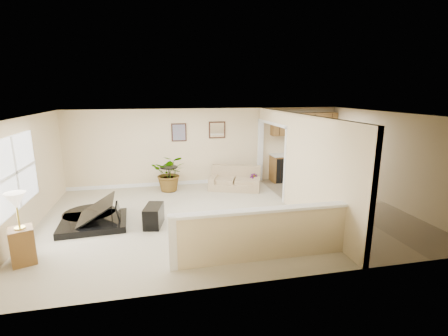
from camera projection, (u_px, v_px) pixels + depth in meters
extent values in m
plane|color=#B6AA8D|center=(228.00, 215.00, 8.17)|extent=(9.00, 9.00, 0.00)
cube|color=beige|center=(208.00, 147.00, 10.74)|extent=(9.00, 0.04, 2.50)
cube|color=beige|center=(271.00, 209.00, 5.03)|extent=(9.00, 0.04, 2.50)
cube|color=beige|center=(24.00, 176.00, 6.97)|extent=(0.04, 6.00, 2.50)
cube|color=beige|center=(390.00, 159.00, 8.80)|extent=(0.04, 6.00, 2.50)
cube|color=white|center=(228.00, 115.00, 7.60)|extent=(9.00, 6.00, 0.04)
cube|color=gray|center=(341.00, 206.00, 8.81)|extent=(2.70, 6.00, 0.01)
cube|color=beige|center=(320.00, 175.00, 7.11)|extent=(0.12, 3.60, 2.50)
cube|color=beige|center=(274.00, 117.00, 9.70)|extent=(0.12, 2.35, 0.40)
cube|color=beige|center=(264.00, 235.00, 5.91)|extent=(3.30, 0.12, 0.95)
cube|color=white|center=(265.00, 210.00, 5.79)|extent=(3.40, 0.22, 0.05)
cube|color=white|center=(173.00, 243.00, 5.57)|extent=(0.14, 0.14, 1.00)
cube|color=white|center=(14.00, 173.00, 6.45)|extent=(0.05, 2.15, 1.45)
cube|color=#381E14|center=(179.00, 132.00, 10.41)|extent=(0.48, 0.03, 0.58)
cube|color=#905B73|center=(179.00, 132.00, 10.39)|extent=(0.40, 0.01, 0.50)
cube|color=#381E14|center=(217.00, 130.00, 10.65)|extent=(0.55, 0.03, 0.55)
cube|color=white|center=(217.00, 130.00, 10.63)|extent=(0.46, 0.01, 0.46)
cube|color=brown|center=(303.00, 167.00, 11.31)|extent=(2.30, 0.60, 0.90)
cube|color=beige|center=(304.00, 154.00, 11.20)|extent=(2.36, 0.65, 0.04)
cube|color=black|center=(282.00, 169.00, 11.15)|extent=(0.60, 0.60, 0.84)
cube|color=brown|center=(304.00, 124.00, 11.08)|extent=(2.30, 0.35, 0.75)
cube|color=black|center=(91.00, 194.00, 7.32)|extent=(1.52, 1.34, 0.30)
cylinder|color=black|center=(89.00, 188.00, 7.81)|extent=(1.24, 1.24, 0.30)
cube|color=silver|center=(131.00, 193.00, 7.51)|extent=(0.28, 1.01, 0.02)
cube|color=black|center=(86.00, 182.00, 7.34)|extent=(1.21, 1.22, 0.68)
cube|color=black|center=(154.00, 216.00, 7.47)|extent=(0.50, 0.77, 0.48)
cube|color=tan|center=(235.00, 182.00, 10.32)|extent=(1.80, 1.39, 0.44)
cube|color=tan|center=(233.00, 166.00, 10.54)|extent=(1.56, 0.75, 0.46)
cube|color=tan|center=(213.00, 174.00, 10.11)|extent=(0.49, 0.91, 0.17)
cube|color=tan|center=(256.00, 172.00, 10.39)|extent=(0.49, 0.91, 0.17)
cylinder|color=black|center=(170.00, 191.00, 10.10)|extent=(0.39, 0.39, 0.03)
cylinder|color=black|center=(169.00, 179.00, 10.02)|extent=(0.04, 0.04, 0.76)
cylinder|color=black|center=(169.00, 167.00, 9.93)|extent=(0.54, 0.54, 0.03)
cylinder|color=black|center=(171.00, 187.00, 10.14)|extent=(0.33, 0.33, 0.23)
imported|color=#1A4F17|center=(170.00, 173.00, 10.03)|extent=(1.21, 1.11, 1.15)
cylinder|color=black|center=(253.00, 186.00, 10.37)|extent=(0.25, 0.25, 0.17)
imported|color=#1A4F17|center=(253.00, 181.00, 10.33)|extent=(0.31, 0.31, 0.48)
cube|color=brown|center=(23.00, 246.00, 5.81)|extent=(0.51, 0.51, 0.67)
cylinder|color=gold|center=(20.00, 228.00, 5.73)|extent=(0.18, 0.18, 0.02)
cylinder|color=gold|center=(18.00, 216.00, 5.67)|extent=(0.03, 0.03, 0.45)
cone|color=beige|center=(16.00, 201.00, 5.61)|extent=(0.36, 0.36, 0.29)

